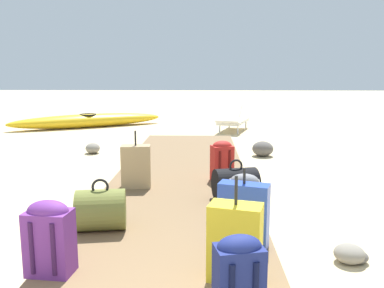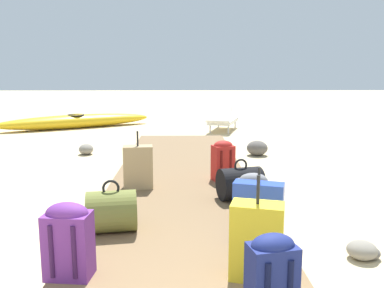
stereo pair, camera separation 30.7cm
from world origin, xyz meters
TOP-DOWN VIEW (x-y plane):
  - ground_plane at (0.00, 3.39)m, footprint 60.00×60.00m
  - boardwalk at (0.00, 4.24)m, footprint 1.93×8.48m
  - duffel_bag_black at (0.72, 3.51)m, footprint 0.58×0.50m
  - suitcase_blue at (0.69, 2.16)m, footprint 0.46×0.30m
  - suitcase_tan at (-0.55, 4.02)m, footprint 0.40×0.25m
  - backpack_purple at (-0.81, 1.63)m, footprint 0.36×0.27m
  - duffel_bag_olive at (-0.65, 2.53)m, footprint 0.53×0.47m
  - suitcase_yellow at (0.57, 1.58)m, footprint 0.42×0.31m
  - backpack_red at (0.59, 4.39)m, footprint 0.34×0.29m
  - backpack_grey at (0.76, 2.84)m, footprint 0.32×0.22m
  - backpack_navy at (0.55, 0.94)m, footprint 0.31×0.25m
  - lounge_chair at (1.08, 9.75)m, footprint 1.01×1.67m
  - kayak at (-3.00, 10.46)m, footprint 4.16×2.70m
  - rock_left_mid at (-1.85, 6.67)m, footprint 0.32×0.37m
  - rock_right_near at (1.57, 2.05)m, footprint 0.30×0.30m
  - rock_right_mid at (1.46, 6.50)m, footprint 0.43×0.43m
  - rock_right_far at (1.65, 2.06)m, footprint 0.20×0.19m

SIDE VIEW (x-z plane):
  - ground_plane at x=0.00m, z-range 0.00..0.00m
  - boardwalk at x=0.00m, z-range 0.00..0.08m
  - rock_right_far at x=1.65m, z-range 0.00..0.10m
  - rock_right_near at x=1.57m, z-range 0.00..0.16m
  - rock_left_mid at x=-1.85m, z-range 0.00..0.20m
  - rock_right_mid at x=1.46m, z-range 0.00..0.28m
  - kayak at x=-3.00m, z-range 0.00..0.38m
  - duffel_bag_black at x=0.72m, z-range 0.03..0.52m
  - duffel_bag_olive at x=-0.65m, z-range 0.03..0.53m
  - lounge_chair at x=1.08m, z-range -0.05..0.71m
  - backpack_grey at x=0.76m, z-range 0.09..0.58m
  - suitcase_tan at x=-0.55m, z-range -0.02..0.74m
  - suitcase_blue at x=0.69m, z-range 0.01..0.72m
  - suitcase_yellow at x=0.57m, z-range -0.02..0.76m
  - backpack_red at x=0.59m, z-range 0.09..0.66m
  - backpack_purple at x=-0.81m, z-range 0.09..0.67m
  - backpack_navy at x=0.55m, z-range 0.09..0.70m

